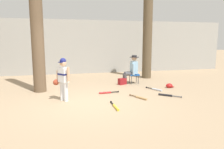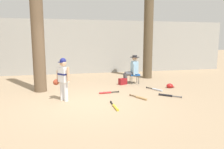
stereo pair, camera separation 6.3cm
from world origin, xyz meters
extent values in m
plane|color=#9E8466|center=(0.00, 0.00, 0.00)|extent=(60.00, 60.00, 0.00)
cube|color=#9E9E99|center=(0.00, 5.91, 1.46)|extent=(18.00, 0.36, 2.92)
cylinder|color=brown|center=(-1.52, 1.81, 2.88)|extent=(0.43, 0.43, 5.75)
cone|color=brown|center=(-1.52, 1.81, 0.00)|extent=(0.70, 0.70, 0.26)
cylinder|color=brown|center=(3.32, 3.58, 2.01)|extent=(0.44, 0.44, 4.02)
cone|color=brown|center=(3.32, 3.58, 0.00)|extent=(0.70, 0.70, 0.27)
cylinder|color=white|center=(-0.64, 0.30, 0.29)|extent=(0.12, 0.12, 0.58)
cylinder|color=white|center=(-0.75, 0.44, 0.29)|extent=(0.12, 0.12, 0.58)
cube|color=white|center=(-0.70, 0.37, 0.80)|extent=(0.34, 0.36, 0.44)
cube|color=navy|center=(-0.70, 0.37, 0.82)|extent=(0.35, 0.37, 0.05)
sphere|color=tan|center=(-0.70, 0.37, 1.15)|extent=(0.20, 0.20, 0.20)
sphere|color=navy|center=(-0.70, 0.37, 1.21)|extent=(0.19, 0.19, 0.19)
cube|color=navy|center=(-0.77, 0.32, 1.19)|extent=(0.17, 0.17, 0.02)
cylinder|color=tan|center=(-0.57, 0.17, 0.84)|extent=(0.11, 0.11, 0.42)
cylinder|color=tan|center=(-0.86, 0.51, 0.72)|extent=(0.11, 0.11, 0.40)
ellipsoid|color=#933823|center=(-0.92, 0.49, 0.56)|extent=(0.25, 0.23, 0.18)
cube|color=#194C9E|center=(2.25, 2.41, 0.38)|extent=(0.43, 0.43, 0.06)
cylinder|color=#333338|center=(2.09, 2.27, 0.19)|extent=(0.02, 0.02, 0.38)
cylinder|color=#333338|center=(2.11, 2.57, 0.19)|extent=(0.02, 0.02, 0.38)
cylinder|color=#333338|center=(2.39, 2.24, 0.19)|extent=(0.02, 0.02, 0.38)
cylinder|color=#333338|center=(2.41, 2.54, 0.19)|extent=(0.02, 0.02, 0.38)
cylinder|color=#47474C|center=(1.85, 2.33, 0.21)|extent=(0.13, 0.13, 0.43)
cylinder|color=#47474C|center=(1.86, 2.53, 0.21)|extent=(0.13, 0.13, 0.43)
cylinder|color=#47474C|center=(2.04, 2.32, 0.43)|extent=(0.41, 0.18, 0.15)
cylinder|color=#47474C|center=(2.06, 2.52, 0.43)|extent=(0.41, 0.18, 0.15)
cube|color=#8CB7D8|center=(2.25, 2.41, 0.69)|extent=(0.27, 0.38, 0.52)
cylinder|color=#8CB7D8|center=(2.16, 2.19, 0.63)|extent=(0.10, 0.10, 0.46)
cylinder|color=#8CB7D8|center=(2.19, 2.63, 0.63)|extent=(0.10, 0.10, 0.46)
sphere|color=tan|center=(2.25, 2.41, 1.09)|extent=(0.22, 0.22, 0.22)
cylinder|color=#232328|center=(2.25, 2.41, 1.12)|extent=(0.40, 0.40, 0.02)
cylinder|color=#232328|center=(2.25, 2.41, 1.16)|extent=(0.20, 0.20, 0.09)
cube|color=maroon|center=(1.70, 2.29, 0.13)|extent=(0.38, 0.29, 0.26)
cylinder|color=tan|center=(1.66, 0.00, 0.03)|extent=(0.25, 0.42, 0.07)
cylinder|color=brown|center=(1.50, 0.32, 0.03)|extent=(0.16, 0.27, 0.03)
cylinder|color=brown|center=(1.43, 0.45, 0.03)|extent=(0.06, 0.04, 0.06)
cylinder|color=#B7BCC6|center=(2.63, 0.94, 0.03)|extent=(0.25, 0.42, 0.07)
cylinder|color=black|center=(2.47, 1.27, 0.03)|extent=(0.16, 0.28, 0.03)
cylinder|color=black|center=(2.41, 1.41, 0.03)|extent=(0.06, 0.04, 0.06)
cylinder|color=black|center=(2.56, 0.16, 0.03)|extent=(0.38, 0.35, 0.07)
cylinder|color=#4C4C51|center=(2.84, -0.09, 0.03)|extent=(0.24, 0.22, 0.03)
cylinder|color=#4C4C51|center=(2.95, -0.19, 0.03)|extent=(0.05, 0.05, 0.06)
cylinder|color=red|center=(0.69, 0.94, 0.03)|extent=(0.43, 0.10, 0.07)
cylinder|color=black|center=(1.04, 0.97, 0.03)|extent=(0.28, 0.05, 0.03)
cylinder|color=black|center=(1.18, 0.98, 0.03)|extent=(0.02, 0.06, 0.06)
cylinder|color=yellow|center=(0.64, -0.74, 0.03)|extent=(0.07, 0.48, 0.07)
cylinder|color=black|center=(0.63, -0.35, 0.03)|extent=(0.04, 0.32, 0.03)
cylinder|color=black|center=(0.63, -0.19, 0.03)|extent=(0.06, 0.02, 0.06)
ellipsoid|color=#A81919|center=(3.31, 1.28, 0.08)|extent=(0.26, 0.24, 0.18)
cube|color=#A81919|center=(3.43, 1.28, 0.04)|extent=(0.11, 0.13, 0.02)
camera|label=1|loc=(-0.77, -6.13, 1.82)|focal=34.42mm
camera|label=2|loc=(-0.71, -6.14, 1.82)|focal=34.42mm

